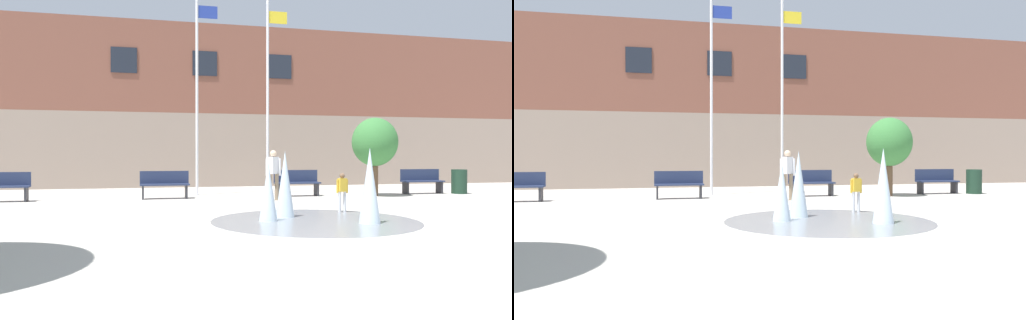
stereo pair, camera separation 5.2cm
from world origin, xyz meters
TOP-DOWN VIEW (x-y plane):
  - ground_plane at (0.00, 0.00)m, footprint 100.00×100.00m
  - library_building at (0.00, 18.81)m, footprint 36.00×6.05m
  - splash_fountain at (0.78, 3.88)m, footprint 4.54×4.54m
  - park_bench_left_of_flagpoles at (-6.99, 10.21)m, footprint 1.60×0.44m
  - park_bench_under_left_flagpole at (-2.08, 10.18)m, footprint 1.60×0.44m
  - park_bench_under_right_flagpole at (2.48, 10.15)m, footprint 1.60×0.44m
  - park_bench_near_trashcan at (7.35, 10.14)m, footprint 1.60×0.44m
  - child_in_fountain at (2.05, 5.20)m, footprint 0.31×0.17m
  - adult_watching at (1.25, 8.79)m, footprint 0.50×0.37m
  - flagpole_left at (-0.82, 11.54)m, footprint 0.80×0.10m
  - flagpole_right at (1.82, 11.54)m, footprint 0.80×0.10m
  - trash_can at (8.71, 9.82)m, footprint 0.56×0.56m
  - street_tree_near_building at (5.14, 9.54)m, footprint 1.60×1.60m

SIDE VIEW (x-z plane):
  - ground_plane at x=0.00m, z-range 0.00..0.00m
  - trash_can at x=8.71m, z-range 0.00..0.90m
  - park_bench_left_of_flagpoles at x=-6.99m, z-range 0.02..0.93m
  - park_bench_under_left_flagpole at x=-2.08m, z-range 0.02..0.93m
  - park_bench_under_right_flagpole at x=2.48m, z-range 0.02..0.93m
  - park_bench_near_trashcan at x=7.35m, z-range 0.02..0.93m
  - child_in_fountain at x=2.05m, z-range 0.09..1.07m
  - splash_fountain at x=0.78m, z-range -0.17..1.42m
  - adult_watching at x=1.25m, z-range 0.14..1.73m
  - street_tree_near_building at x=5.14m, z-range 0.51..3.25m
  - library_building at x=0.00m, z-range 0.00..7.35m
  - flagpole_right at x=1.82m, z-range 0.24..7.45m
  - flagpole_left at x=-0.82m, z-range 0.24..7.47m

